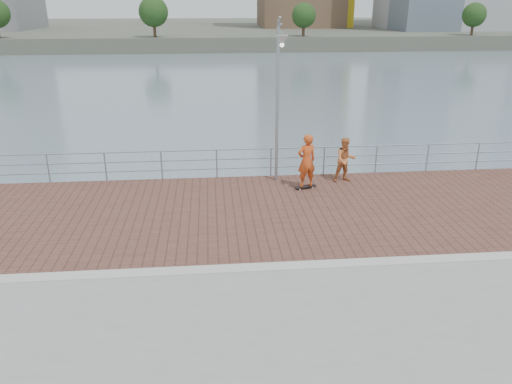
{
  "coord_description": "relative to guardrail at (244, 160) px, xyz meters",
  "views": [
    {
      "loc": [
        -1.19,
        -10.95,
        6.32
      ],
      "look_at": [
        0.0,
        2.0,
        1.3
      ],
      "focal_mm": 35.0,
      "sensor_mm": 36.0,
      "label": 1
    }
  ],
  "objects": [
    {
      "name": "far_shore",
      "position": [
        -0.0,
        115.5,
        -1.44
      ],
      "size": [
        320.0,
        95.0,
        2.5
      ],
      "primitive_type": "cube",
      "color": "#4C5142",
      "rests_on": "ground"
    },
    {
      "name": "guardrail",
      "position": [
        0.0,
        0.0,
        0.0
      ],
      "size": [
        39.06,
        0.06,
        1.13
      ],
      "color": "#8C9EA8",
      "rests_on": "brick_lane"
    },
    {
      "name": "street_lamp",
      "position": [
        1.17,
        -0.91,
        3.25
      ],
      "size": [
        0.4,
        1.18,
        5.55
      ],
      "color": "gray",
      "rests_on": "brick_lane"
    },
    {
      "name": "skateboarder",
      "position": [
        2.1,
        -1.51,
        0.37
      ],
      "size": [
        0.8,
        0.64,
        1.91
      ],
      "primitive_type": "imported",
      "rotation": [
        0.0,
        0.0,
        3.43
      ],
      "color": "#D64D1C",
      "rests_on": "skateboard"
    },
    {
      "name": "skateboard",
      "position": [
        2.1,
        -1.51,
        -0.6
      ],
      "size": [
        0.82,
        0.42,
        0.09
      ],
      "rotation": [
        0.0,
        0.0,
        0.29
      ],
      "color": "black",
      "rests_on": "brick_lane"
    },
    {
      "name": "bystander",
      "position": [
        3.67,
        -0.87,
        0.15
      ],
      "size": [
        0.86,
        0.7,
        1.65
      ],
      "primitive_type": "imported",
      "rotation": [
        0.0,
        0.0,
        0.1
      ],
      "color": "#CE743C",
      "rests_on": "brick_lane"
    },
    {
      "name": "brick_lane",
      "position": [
        -0.0,
        -3.4,
        -0.68
      ],
      "size": [
        40.0,
        6.8,
        0.02
      ],
      "primitive_type": "cube",
      "color": "brown",
      "rests_on": "seawall"
    },
    {
      "name": "curb",
      "position": [
        -0.0,
        -7.0,
        -0.66
      ],
      "size": [
        40.0,
        0.4,
        0.06
      ],
      "primitive_type": "cube",
      "color": "#B7B5AD",
      "rests_on": "seawall"
    },
    {
      "name": "water",
      "position": [
        -0.0,
        -7.0,
        -2.69
      ],
      "size": [
        400.0,
        400.0,
        0.0
      ],
      "primitive_type": "plane",
      "color": "slate",
      "rests_on": "ground"
    },
    {
      "name": "shoreline_trees",
      "position": [
        20.22,
        70.0,
        3.58
      ],
      "size": [
        169.48,
        4.9,
        6.53
      ],
      "color": "#473323",
      "rests_on": "far_shore"
    }
  ]
}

